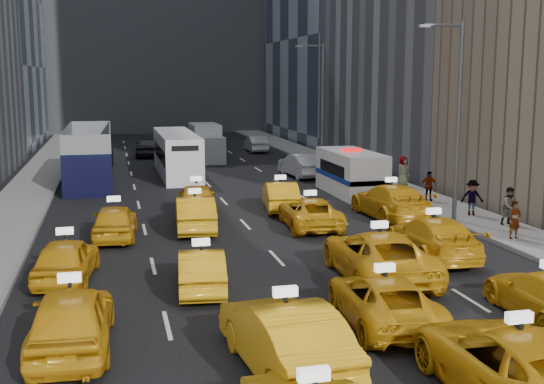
{
  "coord_description": "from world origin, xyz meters",
  "views": [
    {
      "loc": [
        -5.79,
        -15.63,
        6.58
      ],
      "look_at": [
        0.48,
        10.76,
        2.0
      ],
      "focal_mm": 45.0,
      "sensor_mm": 36.0,
      "label": 1
    }
  ],
  "objects_px": {
    "double_decker": "(89,156)",
    "box_truck": "(206,143)",
    "taxi_2": "(516,365)",
    "nypd_van": "(351,173)",
    "city_bus": "(177,154)",
    "pedestrian_0": "(515,220)"
  },
  "relations": [
    {
      "from": "box_truck",
      "to": "pedestrian_0",
      "type": "xyz_separation_m",
      "value": [
        8.27,
        -30.14,
        -0.48
      ]
    },
    {
      "from": "nypd_van",
      "to": "city_bus",
      "type": "xyz_separation_m",
      "value": [
        -8.93,
        9.97,
        0.24
      ]
    },
    {
      "from": "nypd_van",
      "to": "box_truck",
      "type": "height_order",
      "value": "box_truck"
    },
    {
      "from": "taxi_2",
      "to": "city_bus",
      "type": "height_order",
      "value": "city_bus"
    },
    {
      "from": "box_truck",
      "to": "pedestrian_0",
      "type": "height_order",
      "value": "box_truck"
    },
    {
      "from": "city_bus",
      "to": "box_truck",
      "type": "relative_size",
      "value": 1.74
    },
    {
      "from": "double_decker",
      "to": "city_bus",
      "type": "distance_m",
      "value": 6.04
    },
    {
      "from": "taxi_2",
      "to": "pedestrian_0",
      "type": "height_order",
      "value": "pedestrian_0"
    },
    {
      "from": "double_decker",
      "to": "pedestrian_0",
      "type": "height_order",
      "value": "double_decker"
    },
    {
      "from": "double_decker",
      "to": "box_truck",
      "type": "distance_m",
      "value": 13.2
    },
    {
      "from": "taxi_2",
      "to": "double_decker",
      "type": "height_order",
      "value": "double_decker"
    },
    {
      "from": "nypd_van",
      "to": "double_decker",
      "type": "height_order",
      "value": "double_decker"
    },
    {
      "from": "double_decker",
      "to": "city_bus",
      "type": "height_order",
      "value": "double_decker"
    },
    {
      "from": "box_truck",
      "to": "pedestrian_0",
      "type": "relative_size",
      "value": 4.17
    },
    {
      "from": "nypd_van",
      "to": "double_decker",
      "type": "relative_size",
      "value": 0.53
    },
    {
      "from": "nypd_van",
      "to": "city_bus",
      "type": "bearing_deg",
      "value": 125.18
    },
    {
      "from": "pedestrian_0",
      "to": "nypd_van",
      "type": "bearing_deg",
      "value": 91.36
    },
    {
      "from": "double_decker",
      "to": "box_truck",
      "type": "xyz_separation_m",
      "value": [
        8.77,
        9.86,
        -0.31
      ]
    },
    {
      "from": "pedestrian_0",
      "to": "city_bus",
      "type": "bearing_deg",
      "value": 107.1
    },
    {
      "from": "box_truck",
      "to": "pedestrian_0",
      "type": "distance_m",
      "value": 31.26
    },
    {
      "from": "box_truck",
      "to": "taxi_2",
      "type": "bearing_deg",
      "value": -83.95
    },
    {
      "from": "box_truck",
      "to": "nypd_van",
      "type": "bearing_deg",
      "value": -66.4
    }
  ]
}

